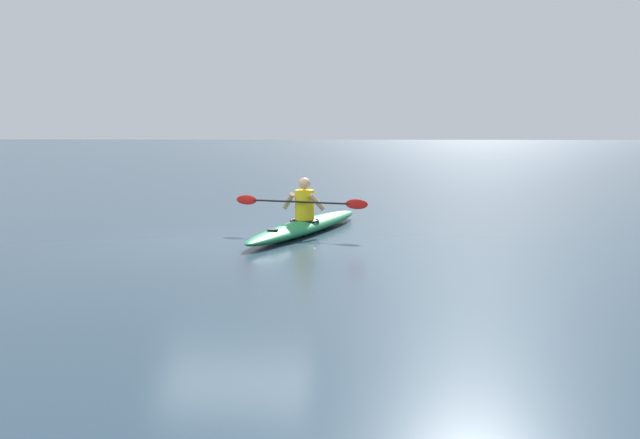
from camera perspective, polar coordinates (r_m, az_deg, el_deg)
name	(u,v)px	position (r m, az deg, el deg)	size (l,w,h in m)	color
ground_plane	(233,242)	(12.96, -6.32, -1.62)	(160.00, 160.00, 0.00)	#233847
kayak	(306,226)	(13.91, -1.01, -0.47)	(2.06, 4.66, 0.24)	#19723F
kayaker	(304,202)	(13.77, -1.17, 1.28)	(2.35, 0.83, 0.74)	yellow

